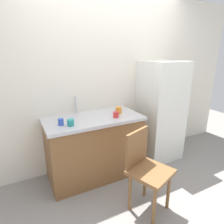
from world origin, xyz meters
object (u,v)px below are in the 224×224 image
cup_orange (119,110)px  cup_red (116,115)px  chair (146,167)px  cup_blue (61,122)px  refrigerator (160,111)px  cup_teal (71,122)px

cup_orange → cup_red: size_ratio=1.21×
chair → cup_orange: 0.89m
chair → cup_blue: size_ratio=11.16×
cup_orange → refrigerator: bearing=2.5°
chair → cup_red: size_ratio=11.74×
cup_blue → cup_teal: (0.10, -0.07, -0.00)m
refrigerator → cup_red: bearing=-170.1°
cup_red → cup_blue: bearing=176.3°
chair → cup_blue: (-0.70, 0.72, 0.40)m
refrigerator → cup_teal: 1.50m
refrigerator → chair: size_ratio=1.73×
refrigerator → cup_blue: 1.59m
chair → cup_teal: bearing=112.2°
chair → cup_red: bearing=69.6°
refrigerator → chair: (-0.88, -0.83, -0.27)m
cup_red → cup_teal: bearing=-178.1°
cup_teal → cup_red: bearing=1.9°
cup_red → cup_teal: size_ratio=0.93×
refrigerator → cup_red: 0.90m
cup_red → cup_blue: (-0.70, 0.05, 0.00)m
cup_red → chair: bearing=-89.8°
chair → cup_teal: cup_teal is taller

